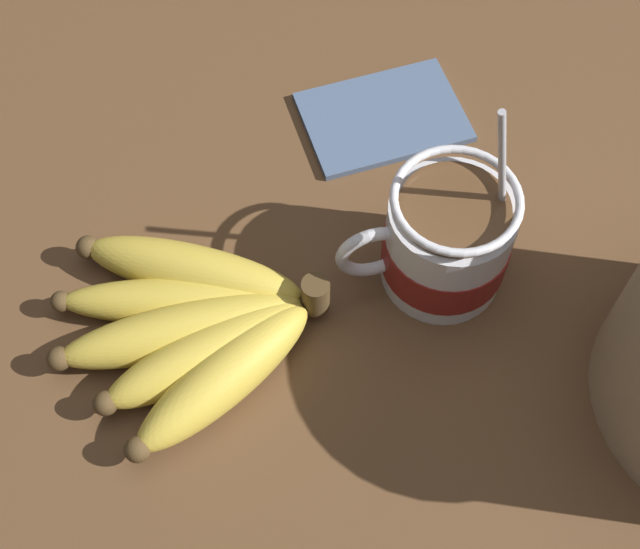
{
  "coord_description": "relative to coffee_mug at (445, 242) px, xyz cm",
  "views": [
    {
      "loc": [
        12.5,
        33.77,
        59.69
      ],
      "look_at": [
        5.95,
        4.22,
        7.04
      ],
      "focal_mm": 50.0,
      "sensor_mm": 36.0,
      "label": 1
    }
  ],
  "objects": [
    {
      "name": "coffee_mug",
      "position": [
        0.0,
        0.0,
        0.0
      ],
      "size": [
        12.82,
        8.96,
        17.7
      ],
      "color": "silver",
      "rests_on": "table"
    },
    {
      "name": "napkin",
      "position": [
        0.35,
        -14.92,
        -3.97
      ],
      "size": [
        13.57,
        10.11,
        0.6
      ],
      "color": "slate",
      "rests_on": "table"
    },
    {
      "name": "table",
      "position": [
        3.15,
        -3.57,
        -5.66
      ],
      "size": [
        102.84,
        102.84,
        2.8
      ],
      "color": "brown",
      "rests_on": "ground"
    },
    {
      "name": "banana_bunch",
      "position": [
        18.0,
        1.46,
        -2.37
      ],
      "size": [
        19.77,
        19.36,
        4.2
      ],
      "color": "#4C381E",
      "rests_on": "table"
    }
  ]
}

